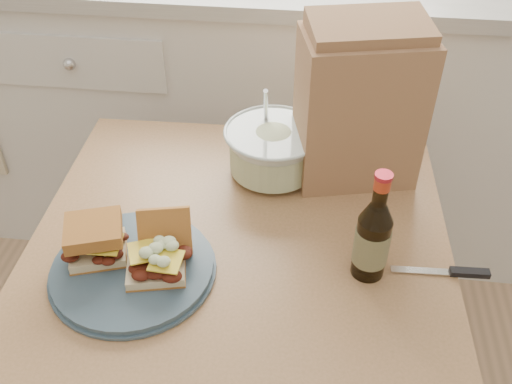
# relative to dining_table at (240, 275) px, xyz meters

# --- Properties ---
(cabinet_run) EXTENTS (2.50, 0.64, 0.94)m
(cabinet_run) POSITION_rel_dining_table_xyz_m (-0.07, 0.91, -0.12)
(cabinet_run) COLOR white
(cabinet_run) RESTS_ON ground
(dining_table) EXTENTS (0.86, 0.86, 0.70)m
(dining_table) POSITION_rel_dining_table_xyz_m (0.00, 0.00, 0.00)
(dining_table) COLOR tan
(dining_table) RESTS_ON ground
(plate) EXTENTS (0.30, 0.30, 0.02)m
(plate) POSITION_rel_dining_table_xyz_m (-0.19, -0.11, 0.11)
(plate) COLOR #3D5262
(plate) RESTS_ON dining_table
(sandwich_left) EXTENTS (0.13, 0.12, 0.08)m
(sandwich_left) POSITION_rel_dining_table_xyz_m (-0.26, -0.09, 0.16)
(sandwich_left) COLOR beige
(sandwich_left) RESTS_ON plate
(sandwich_right) EXTENTS (0.12, 0.16, 0.09)m
(sandwich_right) POSITION_rel_dining_table_xyz_m (-0.14, -0.10, 0.15)
(sandwich_right) COLOR beige
(sandwich_right) RESTS_ON plate
(coleslaw_bowl) EXTENTS (0.22, 0.22, 0.22)m
(coleslaw_bowl) POSITION_rel_dining_table_xyz_m (0.04, 0.23, 0.16)
(coleslaw_bowl) COLOR silver
(coleslaw_bowl) RESTS_ON dining_table
(beer_bottle) EXTENTS (0.06, 0.06, 0.23)m
(beer_bottle) POSITION_rel_dining_table_xyz_m (0.25, -0.05, 0.19)
(beer_bottle) COLOR black
(beer_bottle) RESTS_ON dining_table
(knife) EXTENTS (0.18, 0.02, 0.01)m
(knife) POSITION_rel_dining_table_xyz_m (0.42, -0.04, 0.11)
(knife) COLOR silver
(knife) RESTS_ON dining_table
(paper_bag) EXTENTS (0.29, 0.22, 0.33)m
(paper_bag) POSITION_rel_dining_table_xyz_m (0.22, 0.26, 0.27)
(paper_bag) COLOR #A87351
(paper_bag) RESTS_ON dining_table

